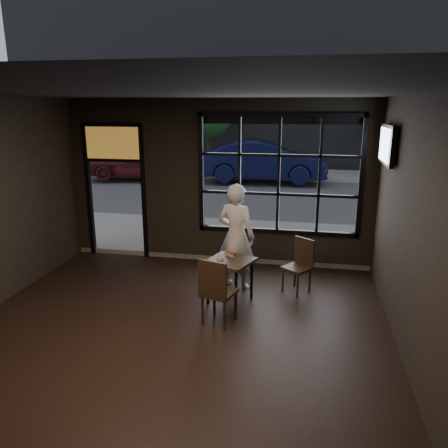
% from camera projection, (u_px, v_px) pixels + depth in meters
% --- Properties ---
extents(floor, '(6.00, 7.00, 0.02)m').
position_uv_depth(floor, '(161.00, 354.00, 5.59)').
color(floor, black).
rests_on(floor, ground).
extents(ceiling, '(6.00, 7.00, 0.02)m').
position_uv_depth(ceiling, '(150.00, 92.00, 4.74)').
color(ceiling, black).
rests_on(ceiling, ground).
extents(wall_right, '(0.04, 7.00, 3.20)m').
position_uv_depth(wall_right, '(426.00, 249.00, 4.62)').
color(wall_right, black).
rests_on(wall_right, ground).
extents(window_frame, '(3.06, 0.12, 2.28)m').
position_uv_depth(window_frame, '(279.00, 175.00, 8.21)').
color(window_frame, black).
rests_on(window_frame, ground).
extents(stained_transom, '(1.20, 0.06, 0.70)m').
position_uv_depth(stained_transom, '(113.00, 143.00, 8.66)').
color(stained_transom, orange).
rests_on(stained_transom, ground).
extents(street_asphalt, '(60.00, 41.00, 0.04)m').
position_uv_depth(street_asphalt, '(281.00, 154.00, 28.32)').
color(street_asphalt, '#545456').
rests_on(street_asphalt, ground).
extents(building_across, '(28.00, 12.00, 15.00)m').
position_uv_depth(building_across, '(285.00, 26.00, 25.38)').
color(building_across, '#5B5956').
rests_on(building_across, ground).
extents(cafe_table, '(0.85, 0.85, 0.71)m').
position_uv_depth(cafe_table, '(230.00, 280.00, 6.99)').
color(cafe_table, black).
rests_on(cafe_table, floor).
extents(chair_near, '(0.54, 0.54, 1.01)m').
position_uv_depth(chair_near, '(219.00, 290.00, 6.26)').
color(chair_near, black).
rests_on(chair_near, floor).
extents(chair_window, '(0.56, 0.56, 0.92)m').
position_uv_depth(chair_window, '(297.00, 266.00, 7.31)').
color(chair_window, black).
rests_on(chair_window, floor).
extents(man, '(0.76, 0.61, 1.83)m').
position_uv_depth(man, '(236.00, 236.00, 7.42)').
color(man, silver).
rests_on(man, floor).
extents(hotdog, '(0.21, 0.19, 0.06)m').
position_uv_depth(hotdog, '(231.00, 254.00, 7.05)').
color(hotdog, tan).
rests_on(hotdog, cafe_table).
extents(cup, '(0.16, 0.16, 0.10)m').
position_uv_depth(cup, '(220.00, 259.00, 6.77)').
color(cup, silver).
rests_on(cup, cafe_table).
extents(tv, '(0.12, 1.05, 0.61)m').
position_uv_depth(tv, '(388.00, 145.00, 6.75)').
color(tv, black).
rests_on(tv, wall_right).
extents(navy_car, '(5.01, 1.96, 1.63)m').
position_uv_depth(navy_car, '(264.00, 161.00, 17.41)').
color(navy_car, '#0C1033').
rests_on(navy_car, street_asphalt).
extents(maroon_car, '(4.65, 2.47, 1.51)m').
position_uv_depth(maroon_car, '(137.00, 160.00, 18.14)').
color(maroon_car, '#4F151B').
rests_on(maroon_car, street_asphalt).
extents(tree_left, '(2.21, 2.21, 3.78)m').
position_uv_depth(tree_left, '(209.00, 114.00, 19.96)').
color(tree_left, '#332114').
rests_on(tree_left, street_asphalt).
extents(tree_right, '(2.26, 2.26, 3.85)m').
position_uv_depth(tree_right, '(389.00, 114.00, 18.04)').
color(tree_right, '#332114').
rests_on(tree_right, street_asphalt).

